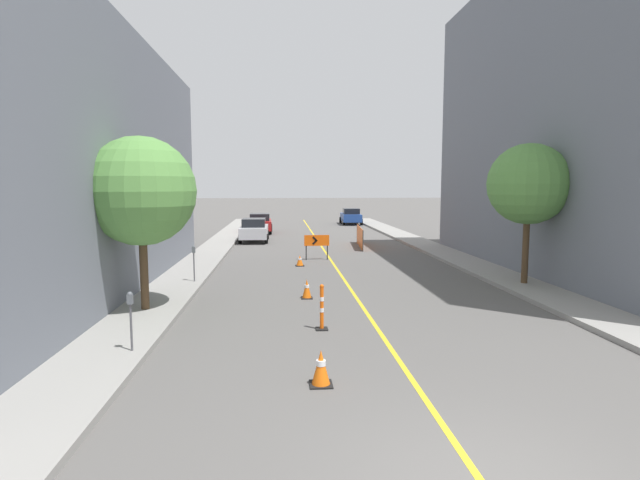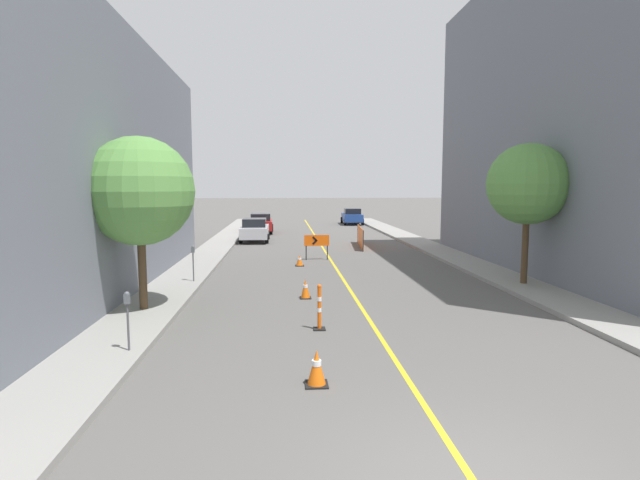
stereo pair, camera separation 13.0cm
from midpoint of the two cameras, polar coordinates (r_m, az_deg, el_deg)
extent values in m
cube|color=gold|center=(30.93, 0.12, -0.83)|extent=(0.12, 49.78, 0.01)
cube|color=gray|center=(31.08, -11.90, -0.79)|extent=(1.95, 49.78, 0.16)
cube|color=gray|center=(32.11, 11.75, -0.57)|extent=(1.95, 49.78, 0.16)
cube|color=slate|center=(19.49, -28.96, 7.69)|extent=(6.00, 21.75, 9.12)
cube|color=slate|center=(24.86, 27.62, 12.32)|extent=(6.00, 19.24, 13.49)
cube|color=black|center=(9.94, -0.29, -16.16)|extent=(0.44, 0.44, 0.03)
cone|color=orange|center=(9.81, -0.29, -14.29)|extent=(0.35, 0.35, 0.66)
cylinder|color=white|center=(9.79, -0.29, -13.86)|extent=(0.18, 0.18, 0.11)
cube|color=black|center=(17.03, -1.74, -6.63)|extent=(0.39, 0.39, 0.03)
cone|color=orange|center=(16.96, -1.74, -5.55)|extent=(0.31, 0.31, 0.62)
cylinder|color=white|center=(16.94, -1.74, -5.30)|extent=(0.16, 0.16, 0.10)
cube|color=black|center=(23.78, -2.47, -2.94)|extent=(0.42, 0.42, 0.03)
cone|color=orange|center=(23.74, -2.48, -2.32)|extent=(0.34, 0.34, 0.49)
cylinder|color=white|center=(23.73, -2.48, -2.18)|extent=(0.17, 0.17, 0.08)
cube|color=black|center=(13.45, -0.08, -10.12)|extent=(0.32, 0.32, 0.04)
cylinder|color=#EF560C|center=(13.30, -0.08, -7.77)|extent=(0.10, 0.10, 1.10)
cylinder|color=white|center=(13.31, -0.08, -8.00)|extent=(0.11, 0.11, 0.11)
cylinder|color=white|center=(13.24, -0.08, -6.75)|extent=(0.11, 0.11, 0.11)
sphere|color=#EF560C|center=(13.17, -0.08, -5.32)|extent=(0.11, 0.11, 0.11)
cube|color=#EF560C|center=(25.60, -0.52, -0.05)|extent=(1.29, 0.11, 0.55)
cube|color=black|center=(25.54, -0.73, 0.11)|extent=(0.28, 0.03, 0.28)
cube|color=black|center=(25.56, -0.73, -0.23)|extent=(0.28, 0.03, 0.28)
cylinder|color=black|center=(25.64, -1.74, -1.48)|extent=(0.06, 0.06, 0.73)
cylinder|color=black|center=(25.72, 0.70, -1.46)|extent=(0.06, 0.06, 0.73)
cube|color=#EF560C|center=(31.28, 4.46, 0.36)|extent=(0.43, 4.80, 1.24)
cylinder|color=#262626|center=(28.89, 4.81, -0.12)|extent=(0.05, 0.05, 1.24)
cylinder|color=#262626|center=(33.67, 4.16, 0.78)|extent=(0.05, 0.05, 1.24)
cube|color=#B7B7BC|center=(34.42, -7.64, 0.96)|extent=(1.82, 4.31, 0.72)
cube|color=black|center=(34.15, -7.67, 1.99)|extent=(1.54, 1.94, 0.55)
cylinder|color=black|center=(35.83, -8.88, 0.57)|extent=(0.22, 0.64, 0.64)
cylinder|color=black|center=(35.74, -6.15, 0.60)|extent=(0.22, 0.64, 0.64)
cylinder|color=black|center=(33.19, -9.22, 0.12)|extent=(0.22, 0.64, 0.64)
cylinder|color=black|center=(33.09, -6.27, 0.15)|extent=(0.22, 0.64, 0.64)
cube|color=maroon|center=(40.51, -6.98, 1.76)|extent=(1.95, 4.36, 0.72)
cube|color=black|center=(40.25, -7.00, 2.64)|extent=(1.60, 1.99, 0.55)
cylinder|color=black|center=(41.91, -8.06, 1.40)|extent=(0.24, 0.65, 0.64)
cylinder|color=black|center=(41.84, -5.73, 1.42)|extent=(0.24, 0.65, 0.64)
cylinder|color=black|center=(39.26, -8.30, 1.07)|extent=(0.24, 0.65, 0.64)
cylinder|color=black|center=(39.18, -5.80, 1.09)|extent=(0.24, 0.65, 0.64)
cube|color=navy|center=(49.49, 3.46, 2.60)|extent=(1.99, 4.37, 0.72)
cube|color=black|center=(49.24, 3.50, 3.32)|extent=(1.61, 2.00, 0.55)
cylinder|color=black|center=(50.72, 2.29, 2.28)|extent=(0.25, 0.65, 0.64)
cylinder|color=black|center=(50.95, 4.20, 2.29)|extent=(0.25, 0.65, 0.64)
cylinder|color=black|center=(48.08, 2.67, 2.07)|extent=(0.25, 0.65, 0.64)
cylinder|color=black|center=(48.33, 4.68, 2.07)|extent=(0.25, 0.65, 0.64)
cylinder|color=#4C4C51|center=(11.96, -21.06, -9.31)|extent=(0.05, 0.05, 1.06)
cube|color=#565B60|center=(11.81, -21.19, -6.32)|extent=(0.12, 0.10, 0.22)
sphere|color=#565B60|center=(11.79, -21.21, -5.80)|extent=(0.11, 0.11, 0.11)
cylinder|color=#4C4C51|center=(19.69, -14.38, -3.01)|extent=(0.05, 0.05, 1.10)
cube|color=#565B60|center=(19.60, -14.43, -1.11)|extent=(0.12, 0.10, 0.22)
sphere|color=#565B60|center=(19.59, -14.44, -0.79)|extent=(0.11, 0.11, 0.11)
cylinder|color=#4C3823|center=(15.65, -19.69, -3.32)|extent=(0.24, 0.24, 2.30)
sphere|color=#568E42|center=(15.45, -20.01, 5.27)|extent=(3.18, 3.18, 3.18)
cylinder|color=#4C3823|center=(20.17, 22.26, -0.94)|extent=(0.24, 0.24, 2.59)
sphere|color=#568E42|center=(20.04, 22.55, 5.93)|extent=(2.99, 2.99, 2.99)
camera|label=1|loc=(0.06, -90.14, -0.02)|focal=28.00mm
camera|label=2|loc=(0.06, 89.86, 0.02)|focal=28.00mm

